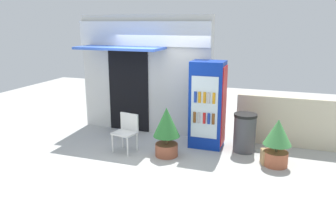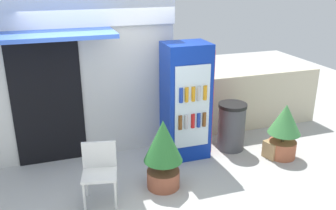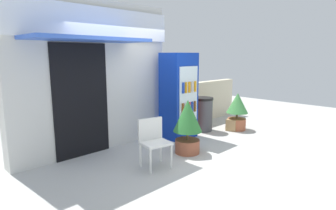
{
  "view_description": "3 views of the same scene",
  "coord_description": "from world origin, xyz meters",
  "px_view_note": "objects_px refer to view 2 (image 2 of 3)",
  "views": [
    {
      "loc": [
        2.77,
        -6.37,
        2.82
      ],
      "look_at": [
        0.46,
        0.3,
        1.04
      ],
      "focal_mm": 35.47,
      "sensor_mm": 36.0,
      "label": 1
    },
    {
      "loc": [
        -0.89,
        -4.54,
        3.05
      ],
      "look_at": [
        0.72,
        0.25,
        1.18
      ],
      "focal_mm": 38.9,
      "sensor_mm": 36.0,
      "label": 2
    },
    {
      "loc": [
        -3.49,
        -3.52,
        1.94
      ],
      "look_at": [
        0.44,
        0.39,
        0.93
      ],
      "focal_mm": 29.73,
      "sensor_mm": 36.0,
      "label": 3
    }
  ],
  "objects_px": {
    "potted_plant_near_shop": "(163,150)",
    "potted_plant_curbside": "(284,128)",
    "trash_bin": "(231,126)",
    "plastic_chair": "(100,168)",
    "drink_cooler": "(186,101)",
    "cardboard_box": "(274,149)"
  },
  "relations": [
    {
      "from": "plastic_chair",
      "to": "cardboard_box",
      "type": "xyz_separation_m",
      "value": [
        3.05,
        0.31,
        -0.35
      ]
    },
    {
      "from": "cardboard_box",
      "to": "potted_plant_curbside",
      "type": "bearing_deg",
      "value": -23.48
    },
    {
      "from": "trash_bin",
      "to": "potted_plant_near_shop",
      "type": "bearing_deg",
      "value": -152.28
    },
    {
      "from": "drink_cooler",
      "to": "cardboard_box",
      "type": "relative_size",
      "value": 5.94
    },
    {
      "from": "potted_plant_near_shop",
      "to": "trash_bin",
      "type": "xyz_separation_m",
      "value": [
        1.55,
        0.81,
        -0.18
      ]
    },
    {
      "from": "plastic_chair",
      "to": "potted_plant_near_shop",
      "type": "xyz_separation_m",
      "value": [
        0.93,
        0.02,
        0.11
      ]
    },
    {
      "from": "potted_plant_near_shop",
      "to": "potted_plant_curbside",
      "type": "height_order",
      "value": "potted_plant_near_shop"
    },
    {
      "from": "potted_plant_curbside",
      "to": "cardboard_box",
      "type": "xyz_separation_m",
      "value": [
        -0.12,
        0.05,
        -0.4
      ]
    },
    {
      "from": "potted_plant_near_shop",
      "to": "potted_plant_curbside",
      "type": "distance_m",
      "value": 2.25
    },
    {
      "from": "drink_cooler",
      "to": "trash_bin",
      "type": "xyz_separation_m",
      "value": [
        0.86,
        -0.05,
        -0.55
      ]
    },
    {
      "from": "plastic_chair",
      "to": "cardboard_box",
      "type": "height_order",
      "value": "plastic_chair"
    },
    {
      "from": "plastic_chair",
      "to": "trash_bin",
      "type": "relative_size",
      "value": 0.98
    },
    {
      "from": "drink_cooler",
      "to": "potted_plant_near_shop",
      "type": "relative_size",
      "value": 1.84
    },
    {
      "from": "potted_plant_curbside",
      "to": "plastic_chair",
      "type": "bearing_deg",
      "value": -175.27
    },
    {
      "from": "cardboard_box",
      "to": "trash_bin",
      "type": "bearing_deg",
      "value": 137.97
    },
    {
      "from": "drink_cooler",
      "to": "potted_plant_curbside",
      "type": "height_order",
      "value": "drink_cooler"
    },
    {
      "from": "plastic_chair",
      "to": "potted_plant_near_shop",
      "type": "bearing_deg",
      "value": 1.32
    },
    {
      "from": "drink_cooler",
      "to": "cardboard_box",
      "type": "bearing_deg",
      "value": -21.53
    },
    {
      "from": "trash_bin",
      "to": "plastic_chair",
      "type": "bearing_deg",
      "value": -161.39
    },
    {
      "from": "drink_cooler",
      "to": "trash_bin",
      "type": "height_order",
      "value": "drink_cooler"
    },
    {
      "from": "drink_cooler",
      "to": "potted_plant_near_shop",
      "type": "height_order",
      "value": "drink_cooler"
    },
    {
      "from": "trash_bin",
      "to": "cardboard_box",
      "type": "distance_m",
      "value": 0.83
    }
  ]
}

